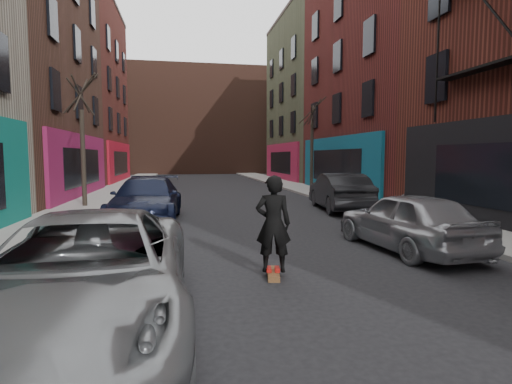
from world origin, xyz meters
name	(u,v)px	position (x,y,z in m)	size (l,w,h in m)	color
sidewalk_left	(123,187)	(-6.25, 30.00, 0.07)	(2.50, 84.00, 0.13)	gray
sidewalk_right	(288,184)	(6.25, 30.00, 0.07)	(2.50, 84.00, 0.13)	gray
building_far	(196,122)	(0.00, 56.00, 7.00)	(40.00, 10.00, 14.00)	#47281E
tree_left_far	(82,131)	(-6.20, 18.00, 3.38)	(2.00, 2.00, 6.50)	black
tree_right_far	(312,137)	(6.20, 24.00, 3.53)	(2.00, 2.00, 6.80)	black
parked_left_far	(87,275)	(-3.20, 4.83, 0.77)	(2.57, 5.56, 1.55)	gray
parked_left_end	(147,200)	(-3.20, 13.74, 0.78)	(2.19, 5.39, 1.56)	black
parked_right_far	(408,221)	(3.40, 8.25, 0.73)	(1.73, 4.29, 1.46)	#95969D
parked_right_end	(339,192)	(4.60, 15.46, 0.79)	(1.67, 4.78, 1.58)	black
skateboard	(273,274)	(-0.29, 6.78, 0.05)	(0.22, 0.80, 0.10)	brown
skateboarder	(273,224)	(-0.29, 6.78, 1.02)	(0.67, 0.44, 1.84)	black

